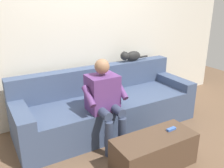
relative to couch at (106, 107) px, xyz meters
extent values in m
plane|color=brown|center=(0.00, 0.74, -0.30)|extent=(8.00, 8.00, 0.00)
cube|color=beige|center=(0.00, -0.55, 1.05)|extent=(5.41, 0.06, 2.69)
cube|color=#3D4C6B|center=(0.00, 0.14, -0.07)|extent=(2.18, 0.69, 0.45)
cube|color=#3D4C6B|center=(0.00, -0.30, 0.12)|extent=(2.58, 0.19, 0.83)
cube|color=#3D4C6B|center=(-1.19, 0.14, -0.01)|extent=(0.20, 0.69, 0.58)
cube|color=#3D4C6B|center=(1.19, 0.14, -0.01)|extent=(0.20, 0.69, 0.58)
cube|color=#4C3828|center=(0.00, 1.09, -0.11)|extent=(0.94, 0.41, 0.38)
cube|color=#5B3370|center=(0.24, 0.34, 0.38)|extent=(0.37, 0.30, 0.46)
sphere|color=#936B4C|center=(0.24, 0.34, 0.72)|extent=(0.18, 0.18, 0.18)
cylinder|color=#333D56|center=(0.15, 0.50, 0.21)|extent=(0.11, 0.33, 0.11)
cylinder|color=#333D56|center=(0.33, 0.50, 0.21)|extent=(0.11, 0.33, 0.11)
cylinder|color=#333D56|center=(0.15, 0.67, -0.07)|extent=(0.10, 0.10, 0.45)
cylinder|color=#333D56|center=(0.33, 0.67, -0.07)|extent=(0.10, 0.10, 0.45)
cylinder|color=#5B3370|center=(0.02, 0.42, 0.41)|extent=(0.08, 0.27, 0.22)
cylinder|color=#5B3370|center=(0.46, 0.42, 0.41)|extent=(0.08, 0.27, 0.22)
ellipsoid|color=black|center=(-0.65, -0.30, 0.62)|extent=(0.27, 0.12, 0.16)
sphere|color=black|center=(-0.49, -0.30, 0.64)|extent=(0.14, 0.14, 0.14)
cone|color=black|center=(-0.50, -0.33, 0.69)|extent=(0.05, 0.05, 0.04)
cone|color=black|center=(-0.50, -0.26, 0.69)|extent=(0.05, 0.05, 0.04)
cylinder|color=black|center=(-0.85, -0.30, 0.58)|extent=(0.18, 0.03, 0.03)
cube|color=#3860B7|center=(-0.25, 1.07, 0.09)|extent=(0.12, 0.05, 0.03)
camera|label=1|loc=(1.54, 2.82, 1.49)|focal=38.99mm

